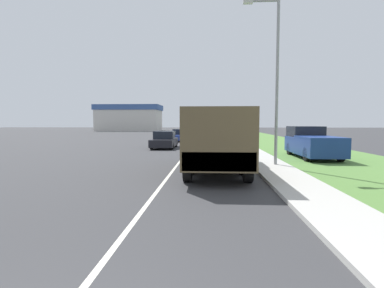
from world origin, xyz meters
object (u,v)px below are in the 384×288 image
object	(u,v)px
car_nearest_ahead	(164,140)
lamp_post	(273,67)
car_second_ahead	(181,136)
pickup_truck	(312,143)
car_third_ahead	(212,131)
military_truck	(216,136)

from	to	relation	value
car_nearest_ahead	lamp_post	world-z (taller)	lamp_post
car_second_ahead	pickup_truck	bearing A→B (deg)	-58.92
car_second_ahead	lamp_post	xyz separation A→B (m)	(6.23, -19.54, 4.04)
car_nearest_ahead	car_second_ahead	size ratio (longest dim) A/B	0.92
car_third_ahead	lamp_post	distance (m)	31.60
car_second_ahead	pickup_truck	xyz separation A→B (m)	(9.41, -15.61, 0.27)
car_second_ahead	car_third_ahead	bearing A→B (deg)	72.65
car_nearest_ahead	car_third_ahead	size ratio (longest dim) A/B	0.91
car_second_ahead	pickup_truck	world-z (taller)	pickup_truck
car_third_ahead	pickup_truck	bearing A→B (deg)	-78.11
military_truck	car_third_ahead	xyz separation A→B (m)	(0.09, 32.64, -0.78)
car_second_ahead	pickup_truck	size ratio (longest dim) A/B	0.90
car_third_ahead	car_nearest_ahead	bearing A→B (deg)	-101.06
car_third_ahead	lamp_post	bearing A→B (deg)	-85.29
car_second_ahead	lamp_post	world-z (taller)	lamp_post
military_truck	car_second_ahead	world-z (taller)	military_truck
military_truck	lamp_post	world-z (taller)	lamp_post
pickup_truck	lamp_post	size ratio (longest dim) A/B	0.68
car_nearest_ahead	military_truck	bearing A→B (deg)	-70.95
car_second_ahead	car_third_ahead	size ratio (longest dim) A/B	0.99
military_truck	car_second_ahead	size ratio (longest dim) A/B	1.60
military_truck	lamp_post	size ratio (longest dim) A/B	0.97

